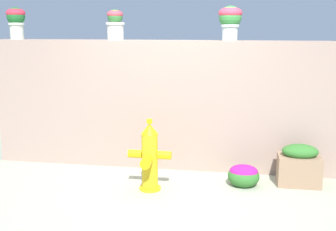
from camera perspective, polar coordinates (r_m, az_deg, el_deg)
The scene contains 8 objects.
ground_plane at distance 4.96m, azimuth -1.57°, elevation -11.28°, with size 24.00×24.00×0.00m, color #9DA289.
stone_wall at distance 5.90m, azimuth 0.73°, elevation 1.42°, with size 5.05×0.35×1.75m, color gray.
potted_plant_0 at distance 6.53m, azimuth -19.54°, elevation 11.96°, with size 0.26×0.26×0.44m.
potted_plant_1 at distance 5.96m, azimuth -7.03°, elevation 12.09°, with size 0.26×0.26×0.41m.
potted_plant_2 at distance 5.71m, azimuth 8.26°, elevation 12.60°, with size 0.30×0.30×0.44m.
fire_hydrant at distance 5.14m, azimuth -2.47°, elevation -5.67°, with size 0.52×0.41×0.87m.
flower_bush_left at distance 5.42m, azimuth 10.01°, elevation -7.74°, with size 0.39×0.35×0.28m.
planter_box at distance 5.59m, azimuth 17.03°, elevation -6.36°, with size 0.52×0.34×0.52m.
Camera 1 is at (0.88, -4.47, 1.96)m, focal length 45.89 mm.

